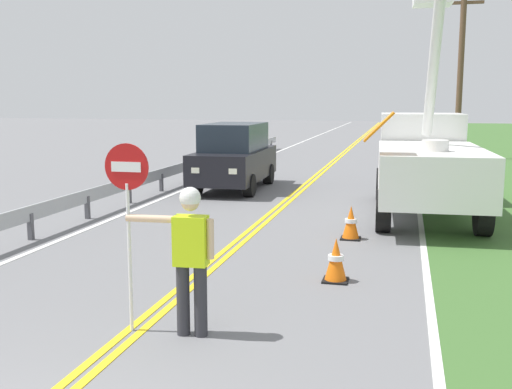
% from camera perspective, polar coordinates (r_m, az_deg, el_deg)
% --- Properties ---
extents(centerline_yellow_left, '(0.11, 110.00, 0.01)m').
position_cam_1_polar(centerline_yellow_left, '(23.62, 5.82, 2.00)').
color(centerline_yellow_left, yellow).
rests_on(centerline_yellow_left, ground).
extents(centerline_yellow_right, '(0.11, 110.00, 0.01)m').
position_cam_1_polar(centerline_yellow_right, '(23.60, 6.26, 1.99)').
color(centerline_yellow_right, yellow).
rests_on(centerline_yellow_right, ground).
extents(edge_line_right, '(0.12, 110.00, 0.01)m').
position_cam_1_polar(edge_line_right, '(23.40, 14.81, 1.68)').
color(edge_line_right, silver).
rests_on(edge_line_right, ground).
extents(edge_line_left, '(0.12, 110.00, 0.01)m').
position_cam_1_polar(edge_line_left, '(24.36, -2.38, 2.25)').
color(edge_line_left, silver).
rests_on(edge_line_left, ground).
extents(flagger_worker, '(1.09, 0.26, 1.83)m').
position_cam_1_polar(flagger_worker, '(7.28, -6.24, -5.38)').
color(flagger_worker, '#2D2D33').
rests_on(flagger_worker, ground).
extents(stop_sign_paddle, '(0.56, 0.04, 2.33)m').
position_cam_1_polar(stop_sign_paddle, '(7.40, -12.04, -0.05)').
color(stop_sign_paddle, silver).
rests_on(stop_sign_paddle, ground).
extents(utility_bucket_truck, '(2.67, 6.90, 5.89)m').
position_cam_1_polar(utility_bucket_truck, '(15.79, 15.70, 3.48)').
color(utility_bucket_truck, white).
rests_on(utility_bucket_truck, ground).
extents(oncoming_suv_nearest, '(2.00, 4.64, 2.10)m').
position_cam_1_polar(oncoming_suv_nearest, '(19.28, -2.05, 3.64)').
color(oncoming_suv_nearest, black).
rests_on(oncoming_suv_nearest, ground).
extents(utility_pole_mid, '(1.80, 0.28, 7.94)m').
position_cam_1_polar(utility_pole_mid, '(30.95, 18.74, 10.91)').
color(utility_pole_mid, brown).
rests_on(utility_pole_mid, ground).
extents(traffic_cone_lead, '(0.40, 0.40, 0.70)m').
position_cam_1_polar(traffic_cone_lead, '(9.64, 7.55, -6.20)').
color(traffic_cone_lead, orange).
rests_on(traffic_cone_lead, ground).
extents(traffic_cone_mid, '(0.40, 0.40, 0.70)m').
position_cam_1_polar(traffic_cone_mid, '(12.55, 8.94, -2.68)').
color(traffic_cone_mid, orange).
rests_on(traffic_cone_mid, ground).
extents(guardrail_left_shoulder, '(0.10, 32.00, 0.71)m').
position_cam_1_polar(guardrail_left_shoulder, '(20.16, -7.69, 2.25)').
color(guardrail_left_shoulder, '#9EA0A3').
rests_on(guardrail_left_shoulder, ground).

